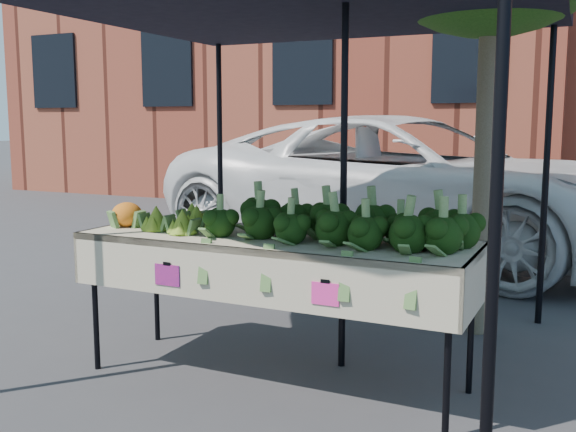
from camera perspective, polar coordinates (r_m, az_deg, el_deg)
name	(u,v)px	position (r m, az deg, el deg)	size (l,w,h in m)	color
ground	(308,390)	(4.07, 1.69, -14.76)	(90.00, 90.00, 0.00)	#36363A
table	(274,309)	(4.07, -1.19, -8.05)	(2.41, 0.83, 0.90)	#BCB397
canopy	(298,154)	(4.38, 0.86, 5.32)	(3.16, 3.16, 2.74)	black
broccoli_heap	(337,218)	(3.82, 4.23, -0.16)	(1.61, 0.58, 0.27)	black
romanesco_cluster	(184,213)	(4.31, -8.99, 0.29)	(0.44, 0.58, 0.21)	#84B436
cauliflower_pair	(127,212)	(4.47, -13.70, 0.30)	(0.21, 0.21, 0.19)	orange
street_tree	(487,75)	(5.07, 16.75, 11.52)	(1.94, 1.94, 3.83)	#1E4C14
building_left	(312,2)	(17.01, 2.06, 17.95)	(12.00, 8.00, 9.00)	maroon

